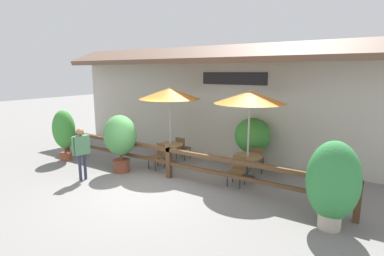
{
  "coord_description": "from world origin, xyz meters",
  "views": [
    {
      "loc": [
        5.41,
        -5.99,
        3.26
      ],
      "look_at": [
        0.6,
        1.43,
        1.58
      ],
      "focal_mm": 28.0,
      "sensor_mm": 36.0,
      "label": 1
    }
  ],
  "objects_px": {
    "chair_middle_streetside": "(237,170)",
    "chair_middle_wallside": "(257,158)",
    "potted_plant_small_flowering": "(252,137)",
    "pedestrian": "(81,147)",
    "potted_plant_broad_leaf": "(333,183)",
    "dining_table_near": "(170,148)",
    "patio_umbrella_middle": "(250,97)",
    "patio_umbrella_near": "(170,94)",
    "dining_table_middle": "(248,160)",
    "chair_near_streetside": "(158,155)",
    "potted_plant_entrance_palm": "(120,137)",
    "potted_plant_corner_fern": "(64,131)",
    "chair_near_wallside": "(182,147)"
  },
  "relations": [
    {
      "from": "chair_middle_streetside",
      "to": "chair_middle_wallside",
      "type": "relative_size",
      "value": 1.0
    },
    {
      "from": "potted_plant_small_flowering",
      "to": "pedestrian",
      "type": "distance_m",
      "value": 5.56
    },
    {
      "from": "potted_plant_broad_leaf",
      "to": "chair_middle_streetside",
      "type": "bearing_deg",
      "value": 155.96
    },
    {
      "from": "dining_table_near",
      "to": "potted_plant_broad_leaf",
      "type": "bearing_deg",
      "value": -17.96
    },
    {
      "from": "dining_table_near",
      "to": "patio_umbrella_middle",
      "type": "relative_size",
      "value": 0.33
    },
    {
      "from": "patio_umbrella_near",
      "to": "chair_middle_streetside",
      "type": "relative_size",
      "value": 3.25
    },
    {
      "from": "potted_plant_small_flowering",
      "to": "patio_umbrella_middle",
      "type": "bearing_deg",
      "value": -73.92
    },
    {
      "from": "dining_table_middle",
      "to": "chair_middle_wallside",
      "type": "bearing_deg",
      "value": 87.51
    },
    {
      "from": "patio_umbrella_middle",
      "to": "chair_near_streetside",
      "type": "bearing_deg",
      "value": -165.19
    },
    {
      "from": "potted_plant_entrance_palm",
      "to": "chair_middle_streetside",
      "type": "bearing_deg",
      "value": 15.15
    },
    {
      "from": "potted_plant_entrance_palm",
      "to": "pedestrian",
      "type": "height_order",
      "value": "potted_plant_entrance_palm"
    },
    {
      "from": "potted_plant_corner_fern",
      "to": "pedestrian",
      "type": "relative_size",
      "value": 1.17
    },
    {
      "from": "dining_table_near",
      "to": "chair_near_streetside",
      "type": "relative_size",
      "value": 1.06
    },
    {
      "from": "chair_near_streetside",
      "to": "potted_plant_corner_fern",
      "type": "xyz_separation_m",
      "value": [
        -3.51,
        -1.1,
        0.65
      ]
    },
    {
      "from": "patio_umbrella_near",
      "to": "chair_near_streetside",
      "type": "bearing_deg",
      "value": -92.26
    },
    {
      "from": "chair_near_streetside",
      "to": "potted_plant_broad_leaf",
      "type": "bearing_deg",
      "value": 2.84
    },
    {
      "from": "dining_table_near",
      "to": "patio_umbrella_middle",
      "type": "height_order",
      "value": "patio_umbrella_middle"
    },
    {
      "from": "potted_plant_broad_leaf",
      "to": "chair_near_streetside",
      "type": "bearing_deg",
      "value": 168.65
    },
    {
      "from": "dining_table_middle",
      "to": "chair_middle_streetside",
      "type": "distance_m",
      "value": 0.71
    },
    {
      "from": "potted_plant_entrance_palm",
      "to": "potted_plant_small_flowering",
      "type": "distance_m",
      "value": 4.43
    },
    {
      "from": "chair_middle_wallside",
      "to": "potted_plant_broad_leaf",
      "type": "xyz_separation_m",
      "value": [
        2.6,
        -2.59,
        0.54
      ]
    },
    {
      "from": "patio_umbrella_middle",
      "to": "chair_middle_wallside",
      "type": "bearing_deg",
      "value": 87.51
    },
    {
      "from": "chair_middle_streetside",
      "to": "patio_umbrella_middle",
      "type": "bearing_deg",
      "value": 87.12
    },
    {
      "from": "dining_table_near",
      "to": "patio_umbrella_near",
      "type": "bearing_deg",
      "value": 0.0
    },
    {
      "from": "patio_umbrella_middle",
      "to": "potted_plant_corner_fern",
      "type": "bearing_deg",
      "value": -163.72
    },
    {
      "from": "chair_near_streetside",
      "to": "potted_plant_entrance_palm",
      "type": "relative_size",
      "value": 0.45
    },
    {
      "from": "dining_table_middle",
      "to": "chair_middle_streetside",
      "type": "relative_size",
      "value": 1.06
    },
    {
      "from": "chair_middle_wallside",
      "to": "chair_near_wallside",
      "type": "bearing_deg",
      "value": -10.46
    },
    {
      "from": "chair_near_wallside",
      "to": "chair_middle_streetside",
      "type": "relative_size",
      "value": 1.0
    },
    {
      "from": "dining_table_middle",
      "to": "potted_plant_corner_fern",
      "type": "relative_size",
      "value": 0.47
    },
    {
      "from": "chair_near_wallside",
      "to": "pedestrian",
      "type": "distance_m",
      "value": 3.72
    },
    {
      "from": "potted_plant_entrance_palm",
      "to": "potted_plant_broad_leaf",
      "type": "bearing_deg",
      "value": -1.7
    },
    {
      "from": "chair_near_wallside",
      "to": "potted_plant_entrance_palm",
      "type": "height_order",
      "value": "potted_plant_entrance_palm"
    },
    {
      "from": "chair_near_streetside",
      "to": "pedestrian",
      "type": "bearing_deg",
      "value": -105.94
    },
    {
      "from": "potted_plant_entrance_palm",
      "to": "potted_plant_small_flowering",
      "type": "relative_size",
      "value": 1.11
    },
    {
      "from": "dining_table_middle",
      "to": "chair_middle_wallside",
      "type": "xyz_separation_m",
      "value": [
        0.03,
        0.7,
        -0.11
      ]
    },
    {
      "from": "patio_umbrella_near",
      "to": "potted_plant_broad_leaf",
      "type": "distance_m",
      "value": 5.99
    },
    {
      "from": "chair_near_streetside",
      "to": "patio_umbrella_near",
      "type": "bearing_deg",
      "value": 101.93
    },
    {
      "from": "chair_near_wallside",
      "to": "potted_plant_broad_leaf",
      "type": "height_order",
      "value": "potted_plant_broad_leaf"
    },
    {
      "from": "dining_table_near",
      "to": "potted_plant_entrance_palm",
      "type": "bearing_deg",
      "value": -116.88
    },
    {
      "from": "patio_umbrella_middle",
      "to": "potted_plant_entrance_palm",
      "type": "relative_size",
      "value": 1.45
    },
    {
      "from": "pedestrian",
      "to": "chair_near_streetside",
      "type": "bearing_deg",
      "value": -19.04
    },
    {
      "from": "chair_middle_streetside",
      "to": "potted_plant_corner_fern",
      "type": "height_order",
      "value": "potted_plant_corner_fern"
    },
    {
      "from": "pedestrian",
      "to": "patio_umbrella_near",
      "type": "bearing_deg",
      "value": -13.06
    },
    {
      "from": "chair_near_wallside",
      "to": "chair_middle_streetside",
      "type": "bearing_deg",
      "value": 157.09
    },
    {
      "from": "dining_table_middle",
      "to": "potted_plant_corner_fern",
      "type": "distance_m",
      "value": 6.71
    },
    {
      "from": "dining_table_middle",
      "to": "potted_plant_entrance_palm",
      "type": "distance_m",
      "value": 4.11
    },
    {
      "from": "dining_table_near",
      "to": "pedestrian",
      "type": "bearing_deg",
      "value": -114.15
    },
    {
      "from": "potted_plant_entrance_palm",
      "to": "potted_plant_small_flowering",
      "type": "bearing_deg",
      "value": 40.86
    },
    {
      "from": "chair_near_wallside",
      "to": "potted_plant_corner_fern",
      "type": "distance_m",
      "value": 4.38
    }
  ]
}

